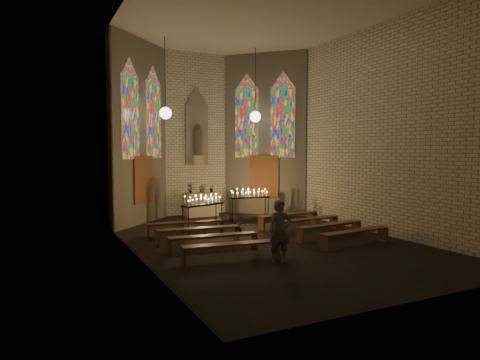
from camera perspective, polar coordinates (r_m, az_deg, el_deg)
name	(u,v)px	position (r m, az deg, el deg)	size (l,w,h in m)	color
floor	(263,240)	(13.55, 3.09, -8.01)	(12.00, 12.00, 0.00)	black
room	(220,126)	(16.30, -2.68, 7.15)	(8.22, 12.43, 7.00)	beige
altar	(201,204)	(18.35, -5.22, -3.27)	(1.40, 0.60, 1.00)	#B7B395
flower_vase_left	(190,188)	(18.15, -6.65, -1.13)	(0.21, 0.15, 0.41)	#4C723F
flower_vase_center	(202,188)	(18.38, -5.04, -1.09)	(0.35, 0.30, 0.39)	#4C723F
flower_vase_right	(212,188)	(18.57, -3.78, -1.09)	(0.19, 0.15, 0.34)	#4C723F
aisle_flower_pot	(239,227)	(14.66, -0.15, -6.30)	(0.22, 0.22, 0.40)	#4C723F
votive_stand_left	(203,202)	(14.86, -4.98, -2.95)	(1.66, 0.92, 1.19)	black
votive_stand_right	(249,195)	(17.12, 1.24, -2.01)	(1.66, 0.58, 1.20)	black
pew_left_0	(185,224)	(14.17, -7.32, -5.89)	(2.54, 0.63, 0.48)	#543118
pew_right_0	(289,216)	(15.88, 6.50, -4.81)	(2.54, 0.63, 0.48)	#543118
pew_left_1	(198,231)	(13.05, -5.62, -6.73)	(2.54, 0.63, 0.48)	#543118
pew_right_1	(308,221)	(14.90, 8.99, -5.42)	(2.54, 0.63, 0.48)	#543118
pew_left_2	(213,238)	(11.96, -3.59, -7.71)	(2.54, 0.63, 0.48)	#543118
pew_right_2	(329,227)	(13.94, 11.83, -6.10)	(2.54, 0.63, 0.48)	#543118
pew_left_3	(231,247)	(10.88, -1.15, -8.88)	(2.54, 0.63, 0.48)	#543118
pew_right_3	(355,233)	(13.03, 15.09, -6.86)	(2.54, 0.63, 0.48)	#543118
visitor	(280,231)	(10.84, 5.36, -6.85)	(0.57, 0.37, 1.56)	#51515C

